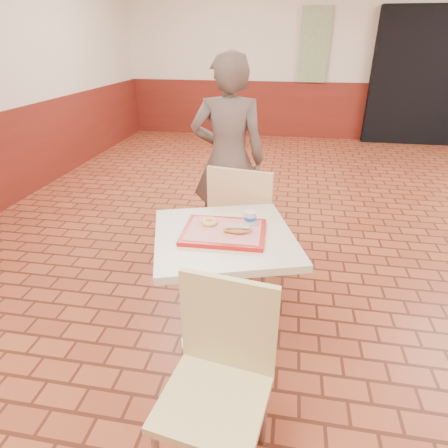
% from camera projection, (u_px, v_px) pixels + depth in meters
% --- Properties ---
extents(wainscot_band, '(8.00, 10.00, 1.00)m').
position_uv_depth(wainscot_band, '(419.00, 240.00, 2.49)').
color(wainscot_band, '#5F1A12').
rests_on(wainscot_band, ground).
extents(corridor_doorway, '(1.60, 0.22, 2.20)m').
position_uv_depth(corridor_doorway, '(420.00, 78.00, 6.34)').
color(corridor_doorway, black).
rests_on(corridor_doorway, ground).
extents(promo_poster, '(0.50, 0.03, 1.20)m').
position_uv_depth(promo_poster, '(315.00, 45.00, 6.45)').
color(promo_poster, gray).
rests_on(promo_poster, wainscot_band).
extents(main_table, '(0.73, 0.73, 0.77)m').
position_uv_depth(main_table, '(224.00, 273.00, 2.11)').
color(main_table, beige).
rests_on(main_table, ground).
extents(chair_main_front, '(0.46, 0.46, 0.88)m').
position_uv_depth(chair_main_front, '(219.00, 373.00, 1.51)').
color(chair_main_front, '#CEBC7B').
rests_on(chair_main_front, ground).
extents(chair_main_back, '(0.51, 0.51, 0.96)m').
position_uv_depth(chair_main_back, '(244.00, 222.00, 2.67)').
color(chair_main_back, '#E5BF89').
rests_on(chair_main_back, ground).
extents(customer, '(0.64, 0.46, 1.64)m').
position_uv_depth(customer, '(228.00, 160.00, 3.03)').
color(customer, brown).
rests_on(customer, ground).
extents(serving_tray, '(0.43, 0.34, 0.03)m').
position_uv_depth(serving_tray, '(224.00, 232.00, 1.99)').
color(serving_tray, '#B0130D').
rests_on(serving_tray, main_table).
extents(ring_donut, '(0.10, 0.10, 0.03)m').
position_uv_depth(ring_donut, '(209.00, 222.00, 2.04)').
color(ring_donut, '#EFBD57').
rests_on(ring_donut, serving_tray).
extents(long_john_donut, '(0.15, 0.08, 0.04)m').
position_uv_depth(long_john_donut, '(237.00, 229.00, 1.94)').
color(long_john_donut, '#C07A38').
rests_on(long_john_donut, serving_tray).
extents(paper_cup, '(0.07, 0.07, 0.08)m').
position_uv_depth(paper_cup, '(250.00, 218.00, 2.01)').
color(paper_cup, silver).
rests_on(paper_cup, serving_tray).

